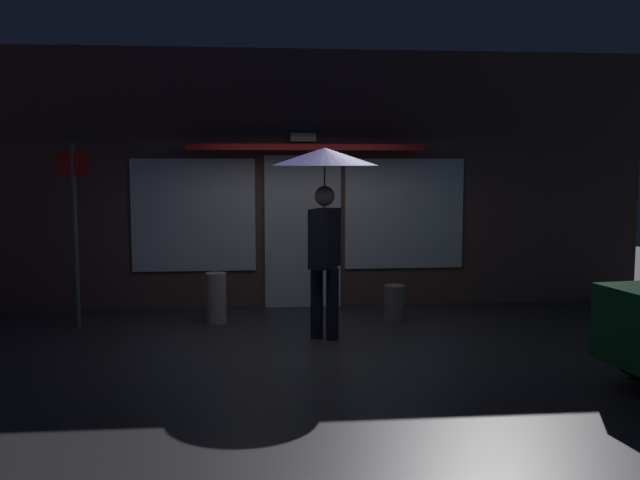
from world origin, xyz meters
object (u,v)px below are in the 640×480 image
at_px(street_sign_post, 75,224).
at_px(sidewalk_bollard, 395,303).
at_px(sidewalk_bollard_2, 216,298).
at_px(person_with_umbrella, 325,184).

distance_m(street_sign_post, sidewalk_bollard, 4.25).
relative_size(sidewalk_bollard, sidewalk_bollard_2, 0.71).
height_order(sidewalk_bollard, sidewalk_bollard_2, sidewalk_bollard_2).
relative_size(person_with_umbrella, street_sign_post, 0.97).
distance_m(person_with_umbrella, street_sign_post, 3.26).
xyz_separation_m(person_with_umbrella, street_sign_post, (-3.07, 0.94, -0.51)).
xyz_separation_m(street_sign_post, sidewalk_bollard_2, (1.75, 0.05, -0.99)).
bearing_deg(street_sign_post, person_with_umbrella, -17.01).
distance_m(street_sign_post, sidewalk_bollard_2, 2.02).
relative_size(person_with_umbrella, sidewalk_bollard_2, 3.41).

